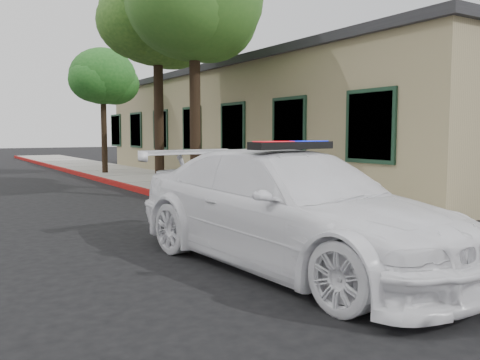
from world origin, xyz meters
name	(u,v)px	position (x,y,z in m)	size (l,w,h in m)	color
ground	(283,234)	(0.00, 0.00, 0.00)	(120.00, 120.00, 0.00)	black
sidewalk	(262,203)	(1.60, 3.00, 0.07)	(3.20, 60.00, 0.15)	gray
red_curb	(207,208)	(0.06, 3.00, 0.08)	(0.14, 60.00, 0.16)	#9E1311
clapboard_building	(283,125)	(6.69, 9.00, 2.13)	(7.30, 20.89, 4.24)	#8A7D5A
police_car	(291,208)	(-1.19, -1.77, 0.79)	(2.74, 5.59, 1.69)	white
fire_hydrant	(288,194)	(0.90, 1.02, 0.55)	(0.46, 0.40, 0.80)	silver
street_tree_near	(195,7)	(0.71, 4.80, 5.03)	(3.75, 3.57, 6.54)	black
street_tree_mid	(158,22)	(0.72, 7.28, 5.13)	(3.76, 3.46, 6.60)	black
street_tree_far	(104,79)	(0.98, 13.72, 4.02)	(2.97, 2.73, 5.15)	black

